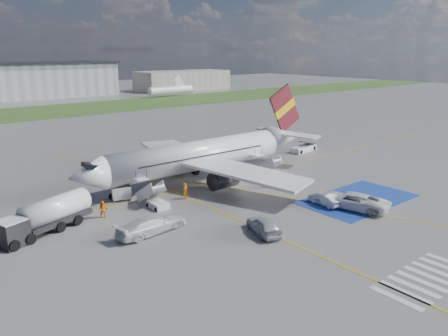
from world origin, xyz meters
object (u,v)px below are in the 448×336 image
(car_silver_b, at_px, (325,199))
(van_white_a, at_px, (351,198))
(airliner, at_px, (206,154))
(car_silver_a, at_px, (264,225))
(gpu_cart, at_px, (121,193))
(belt_loader, at_px, (304,149))
(fuel_tanker, at_px, (46,219))
(van_white_b, at_px, (152,222))

(car_silver_b, height_order, van_white_a, van_white_a)
(airliner, xyz_separation_m, car_silver_a, (-6.86, -18.07, -2.58))
(airliner, bearing_deg, gpu_cart, -176.58)
(airliner, distance_m, belt_loader, 23.11)
(fuel_tanker, bearing_deg, van_white_b, -59.79)
(van_white_b, bearing_deg, fuel_tanker, 43.61)
(belt_loader, height_order, car_silver_a, belt_loader)
(fuel_tanker, relative_size, car_silver_a, 2.01)
(van_white_a, bearing_deg, gpu_cart, -59.95)
(gpu_cart, distance_m, van_white_b, 10.63)
(gpu_cart, height_order, car_silver_a, gpu_cart)
(gpu_cart, bearing_deg, belt_loader, 22.00)
(car_silver_a, relative_size, van_white_a, 0.76)
(belt_loader, bearing_deg, car_silver_a, -153.10)
(belt_loader, bearing_deg, gpu_cart, 177.37)
(gpu_cart, distance_m, car_silver_a, 18.33)
(airliner, bearing_deg, fuel_tanker, -168.41)
(belt_loader, xyz_separation_m, car_silver_a, (-29.64, -20.56, 0.37))
(airliner, bearing_deg, belt_loader, 6.22)
(gpu_cart, height_order, car_silver_b, gpu_cart)
(belt_loader, height_order, van_white_a, van_white_a)
(airliner, distance_m, car_silver_a, 19.50)
(van_white_a, height_order, van_white_b, van_white_a)
(airliner, xyz_separation_m, fuel_tanker, (-22.61, -4.64, -2.05))
(gpu_cart, bearing_deg, van_white_a, -28.22)
(airliner, height_order, gpu_cart, airliner)
(van_white_a, bearing_deg, van_white_b, -36.16)
(fuel_tanker, distance_m, belt_loader, 45.96)
(car_silver_a, bearing_deg, car_silver_b, -154.74)
(gpu_cart, relative_size, van_white_a, 0.38)
(gpu_cart, bearing_deg, airliner, 20.21)
(fuel_tanker, relative_size, gpu_cart, 4.02)
(car_silver_b, xyz_separation_m, van_white_b, (-18.89, 5.58, 0.41))
(belt_loader, bearing_deg, van_white_b, -167.90)
(airliner, distance_m, van_white_b, 18.82)
(van_white_a, relative_size, van_white_b, 1.13)
(airliner, bearing_deg, van_white_a, -74.21)
(belt_loader, xyz_separation_m, van_white_a, (-17.39, -21.58, 0.74))
(car_silver_b, bearing_deg, van_white_b, -11.08)
(car_silver_a, bearing_deg, van_white_a, -166.32)
(gpu_cart, height_order, belt_loader, belt_loader)
(belt_loader, height_order, van_white_b, van_white_b)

